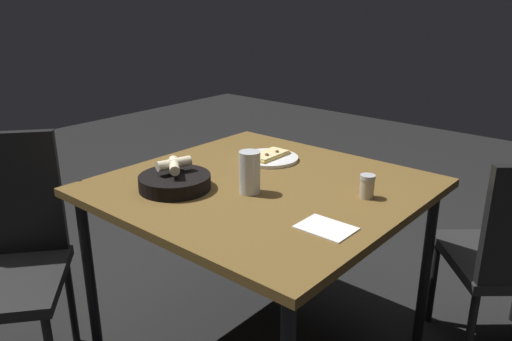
# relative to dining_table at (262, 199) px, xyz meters

# --- Properties ---
(dining_table) EXTENTS (1.06, 1.03, 0.73)m
(dining_table) POSITION_rel_dining_table_xyz_m (0.00, 0.00, 0.00)
(dining_table) COLOR brown
(dining_table) RESTS_ON ground
(pizza_plate) EXTENTS (0.24, 0.24, 0.04)m
(pizza_plate) POSITION_rel_dining_table_xyz_m (-0.15, 0.23, 0.07)
(pizza_plate) COLOR white
(pizza_plate) RESTS_ON dining_table
(bread_basket) EXTENTS (0.25, 0.25, 0.10)m
(bread_basket) POSITION_rel_dining_table_xyz_m (-0.20, -0.24, 0.09)
(bread_basket) COLOR black
(bread_basket) RESTS_ON dining_table
(beer_glass) EXTENTS (0.07, 0.07, 0.15)m
(beer_glass) POSITION_rel_dining_table_xyz_m (0.03, -0.09, 0.12)
(beer_glass) COLOR silver
(beer_glass) RESTS_ON dining_table
(pepper_shaker) EXTENTS (0.05, 0.05, 0.08)m
(pepper_shaker) POSITION_rel_dining_table_xyz_m (0.35, 0.13, 0.10)
(pepper_shaker) COLOR #BFB299
(pepper_shaker) RESTS_ON dining_table
(napkin) EXTENTS (0.16, 0.12, 0.00)m
(napkin) POSITION_rel_dining_table_xyz_m (0.38, -0.16, 0.06)
(napkin) COLOR white
(napkin) RESTS_ON dining_table
(chair_far) EXTENTS (0.62, 0.62, 0.92)m
(chair_far) POSITION_rel_dining_table_xyz_m (-0.67, -0.67, -0.16)
(chair_far) COLOR black
(chair_far) RESTS_ON ground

